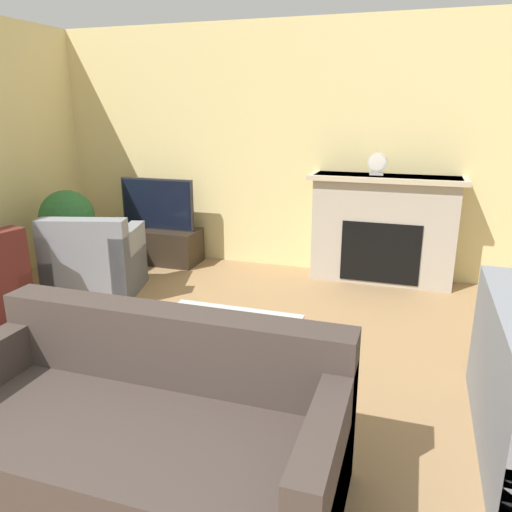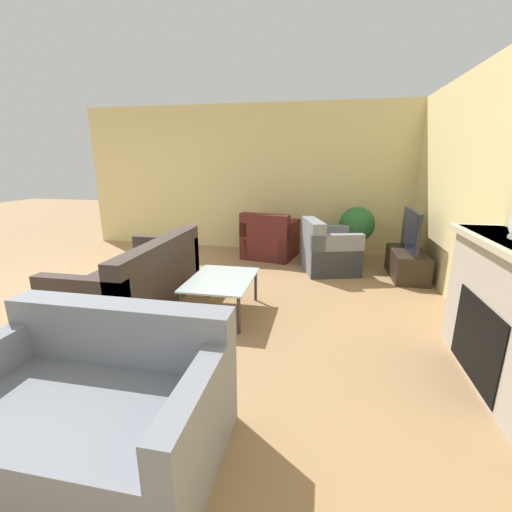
{
  "view_description": "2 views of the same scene",
  "coord_description": "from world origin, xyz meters",
  "px_view_note": "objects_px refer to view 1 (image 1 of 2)",
  "views": [
    {
      "loc": [
        1.27,
        -0.68,
        1.8
      ],
      "look_at": [
        0.15,
        2.76,
        0.72
      ],
      "focal_mm": 35.0,
      "sensor_mm": 36.0,
      "label": 1
    },
    {
      "loc": [
        3.6,
        3.2,
        1.69
      ],
      "look_at": [
        0.35,
        2.56,
        0.76
      ],
      "focal_mm": 24.0,
      "sensor_mm": 36.0,
      "label": 2
    }
  ],
  "objects_px": {
    "armchair_accent": "(95,265)",
    "tv": "(157,204)",
    "coffee_table": "(223,331)",
    "couch_sectional": "(143,437)",
    "mantel_clock": "(377,164)",
    "potted_plant": "(68,221)"
  },
  "relations": [
    {
      "from": "armchair_accent",
      "to": "potted_plant",
      "type": "xyz_separation_m",
      "value": [
        -0.66,
        0.48,
        0.29
      ]
    },
    {
      "from": "coffee_table",
      "to": "potted_plant",
      "type": "relative_size",
      "value": 1.01
    },
    {
      "from": "tv",
      "to": "coffee_table",
      "type": "bearing_deg",
      "value": -53.14
    },
    {
      "from": "armchair_accent",
      "to": "coffee_table",
      "type": "xyz_separation_m",
      "value": [
        1.84,
        -1.18,
        0.08
      ]
    },
    {
      "from": "armchair_accent",
      "to": "potted_plant",
      "type": "relative_size",
      "value": 1.06
    },
    {
      "from": "armchair_accent",
      "to": "coffee_table",
      "type": "relative_size",
      "value": 1.05
    },
    {
      "from": "potted_plant",
      "to": "mantel_clock",
      "type": "xyz_separation_m",
      "value": [
        3.22,
        0.82,
        0.65
      ]
    },
    {
      "from": "couch_sectional",
      "to": "armchair_accent",
      "type": "relative_size",
      "value": 1.91
    },
    {
      "from": "armchair_accent",
      "to": "tv",
      "type": "bearing_deg",
      "value": -109.44
    },
    {
      "from": "tv",
      "to": "coffee_table",
      "type": "xyz_separation_m",
      "value": [
        1.76,
        -2.35,
        -0.33
      ]
    },
    {
      "from": "mantel_clock",
      "to": "potted_plant",
      "type": "bearing_deg",
      "value": -165.74
    },
    {
      "from": "armchair_accent",
      "to": "mantel_clock",
      "type": "distance_m",
      "value": 3.02
    },
    {
      "from": "armchair_accent",
      "to": "mantel_clock",
      "type": "height_order",
      "value": "mantel_clock"
    },
    {
      "from": "tv",
      "to": "armchair_accent",
      "type": "bearing_deg",
      "value": -93.72
    },
    {
      "from": "coffee_table",
      "to": "armchair_accent",
      "type": "bearing_deg",
      "value": 147.29
    },
    {
      "from": "couch_sectional",
      "to": "mantel_clock",
      "type": "relative_size",
      "value": 8.42
    },
    {
      "from": "couch_sectional",
      "to": "potted_plant",
      "type": "xyz_separation_m",
      "value": [
        -2.5,
        2.69,
        0.31
      ]
    },
    {
      "from": "couch_sectional",
      "to": "coffee_table",
      "type": "xyz_separation_m",
      "value": [
        0.0,
        1.03,
        0.09
      ]
    },
    {
      "from": "armchair_accent",
      "to": "coffee_table",
      "type": "bearing_deg",
      "value": 131.57
    },
    {
      "from": "couch_sectional",
      "to": "mantel_clock",
      "type": "distance_m",
      "value": 3.71
    },
    {
      "from": "armchair_accent",
      "to": "mantel_clock",
      "type": "relative_size",
      "value": 4.41
    },
    {
      "from": "potted_plant",
      "to": "mantel_clock",
      "type": "relative_size",
      "value": 4.15
    }
  ]
}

